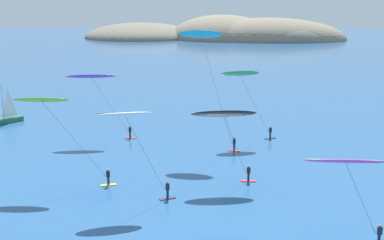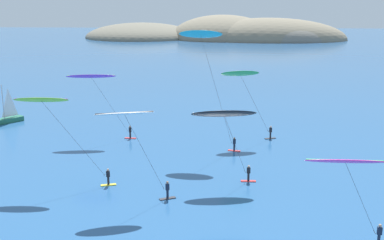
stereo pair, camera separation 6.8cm
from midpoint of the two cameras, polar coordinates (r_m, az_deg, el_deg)
headland_island at (r=231.09m, az=3.93°, el=9.58°), size 123.88×59.27×22.20m
sailboat_near at (r=75.75m, az=-21.31°, el=0.12°), size 4.51×5.21×5.70m
kitesurfer_lime at (r=47.17m, az=-16.69°, el=1.40°), size 9.43×1.24×8.87m
kitesurfer_cyan at (r=55.82m, az=1.39°, el=9.08°), size 7.44×1.82×14.36m
kitesurfer_black at (r=46.27m, az=4.05°, el=0.26°), size 6.52×2.08×7.51m
kitesurfer_green at (r=60.79m, az=6.07°, el=4.87°), size 7.49×2.55×9.17m
kitesurfer_magenta at (r=36.02m, az=18.05°, el=-5.29°), size 6.55×1.48×6.87m
kitesurfer_white at (r=41.55m, az=-7.51°, el=-0.08°), size 6.93×2.85×8.44m
kitesurfer_purple at (r=62.19m, az=-11.46°, el=4.53°), size 8.58×1.85×8.62m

